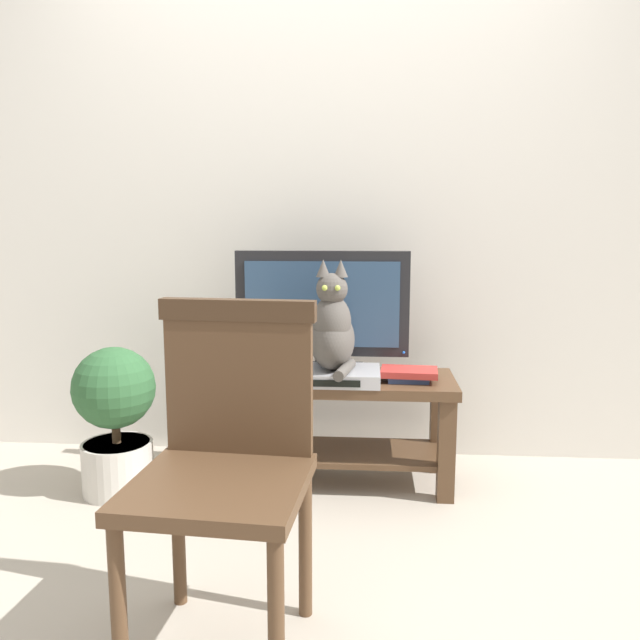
% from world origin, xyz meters
% --- Properties ---
extents(ground_plane, '(12.00, 12.00, 0.00)m').
position_xyz_m(ground_plane, '(0.00, 0.00, 0.00)').
color(ground_plane, '#ADA393').
extents(back_wall, '(7.00, 0.12, 2.80)m').
position_xyz_m(back_wall, '(0.00, 0.92, 1.40)').
color(back_wall, silver).
rests_on(back_wall, ground).
extents(tv_stand, '(1.16, 0.42, 0.48)m').
position_xyz_m(tv_stand, '(0.03, 0.48, 0.33)').
color(tv_stand, '#513823').
rests_on(tv_stand, ground).
extents(tv, '(0.76, 0.20, 0.54)m').
position_xyz_m(tv, '(0.03, 0.56, 0.76)').
color(tv, black).
rests_on(tv, tv_stand).
extents(media_box, '(0.40, 0.27, 0.05)m').
position_xyz_m(media_box, '(0.08, 0.40, 0.51)').
color(media_box, '#ADADB2').
rests_on(media_box, tv_stand).
extents(cat, '(0.19, 0.37, 0.47)m').
position_xyz_m(cat, '(0.08, 0.38, 0.71)').
color(cat, '#514C47').
rests_on(cat, media_box).
extents(wooden_chair, '(0.48, 0.48, 0.94)m').
position_xyz_m(wooden_chair, '(-0.15, -0.58, 0.55)').
color(wooden_chair, '#513823').
rests_on(wooden_chair, ground).
extents(book_stack, '(0.25, 0.17, 0.05)m').
position_xyz_m(book_stack, '(0.41, 0.44, 0.51)').
color(book_stack, '#33477A').
rests_on(book_stack, tv_stand).
extents(potted_plant, '(0.34, 0.34, 0.63)m').
position_xyz_m(potted_plant, '(-0.83, 0.31, 0.34)').
color(potted_plant, beige).
rests_on(potted_plant, ground).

